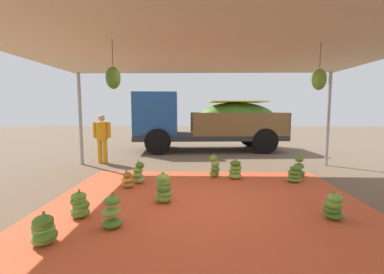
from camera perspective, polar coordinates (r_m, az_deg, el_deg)
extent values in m
plane|color=brown|center=(7.81, 2.43, -6.62)|extent=(40.00, 40.00, 0.00)
cube|color=#D1512D|center=(4.92, 3.12, -14.17)|extent=(5.77, 4.70, 0.01)
cylinder|color=#9EA0A5|center=(8.72, -23.44, 3.63)|extent=(0.10, 0.10, 2.84)
cylinder|color=#9EA0A5|center=(8.86, 27.89, 3.46)|extent=(0.10, 0.10, 2.84)
cube|color=beige|center=(4.77, 3.32, 20.18)|extent=(8.00, 7.00, 0.06)
cylinder|color=#4C422D|center=(5.10, 26.49, 15.91)|extent=(0.01, 0.01, 0.42)
ellipsoid|color=#60932D|center=(5.04, 26.28, 11.34)|extent=(0.24, 0.24, 0.36)
cylinder|color=#4C422D|center=(4.58, -17.18, 17.46)|extent=(0.01, 0.01, 0.42)
ellipsoid|color=#477523|center=(4.52, -17.02, 12.39)|extent=(0.24, 0.24, 0.36)
ellipsoid|color=#75A83D|center=(6.54, 9.53, -8.44)|extent=(0.33, 0.33, 0.15)
ellipsoid|color=#6B9E38|center=(6.54, 9.47, -7.48)|extent=(0.43, 0.43, 0.15)
ellipsoid|color=#75A83D|center=(6.51, 9.71, -6.61)|extent=(0.40, 0.40, 0.15)
ellipsoid|color=#477523|center=(6.46, 9.57, -5.75)|extent=(0.27, 0.27, 0.15)
cylinder|color=olive|center=(6.47, 9.58, -5.19)|extent=(0.04, 0.04, 0.12)
ellipsoid|color=#477523|center=(7.24, 22.66, -7.35)|extent=(0.29, 0.29, 0.16)
ellipsoid|color=#60932D|center=(7.18, 22.64, -5.96)|extent=(0.32, 0.32, 0.16)
ellipsoid|color=#60932D|center=(7.12, 22.59, -4.55)|extent=(0.29, 0.29, 0.16)
cylinder|color=olive|center=(7.15, 22.72, -4.04)|extent=(0.04, 0.04, 0.12)
ellipsoid|color=#75A83D|center=(6.17, -11.55, -9.27)|extent=(0.30, 0.30, 0.16)
ellipsoid|color=#6B9E38|center=(6.13, -11.92, -8.28)|extent=(0.33, 0.33, 0.16)
ellipsoid|color=#6B9E38|center=(6.13, -11.88, -7.21)|extent=(0.31, 0.31, 0.16)
ellipsoid|color=#477523|center=(6.10, -11.45, -6.16)|extent=(0.26, 0.26, 0.16)
cylinder|color=olive|center=(6.07, -11.75, -5.65)|extent=(0.04, 0.04, 0.12)
ellipsoid|color=#996628|center=(5.90, -13.92, -10.21)|extent=(0.33, 0.33, 0.13)
ellipsoid|color=gold|center=(5.88, -14.33, -9.12)|extent=(0.24, 0.24, 0.13)
ellipsoid|color=#996628|center=(5.82, -14.09, -8.13)|extent=(0.28, 0.28, 0.13)
cylinder|color=olive|center=(5.82, -14.29, -7.54)|extent=(0.04, 0.04, 0.12)
ellipsoid|color=#518428|center=(4.60, -23.41, -15.13)|extent=(0.30, 0.30, 0.14)
ellipsoid|color=#6B9E38|center=(4.58, -23.60, -14.39)|extent=(0.36, 0.36, 0.14)
ellipsoid|color=#518428|center=(4.55, -23.29, -13.63)|extent=(0.36, 0.36, 0.14)
ellipsoid|color=#518428|center=(4.56, -23.83, -12.79)|extent=(0.34, 0.34, 0.14)
ellipsoid|color=#60932D|center=(4.55, -23.76, -11.95)|extent=(0.29, 0.29, 0.14)
cylinder|color=olive|center=(4.51, -23.66, -11.30)|extent=(0.04, 0.04, 0.12)
ellipsoid|color=#477523|center=(4.09, -17.23, -17.71)|extent=(0.31, 0.31, 0.12)
ellipsoid|color=#75A83D|center=(4.04, -17.48, -15.48)|extent=(0.37, 0.37, 0.12)
ellipsoid|color=#518428|center=(3.96, -17.27, -13.30)|extent=(0.33, 0.33, 0.12)
cylinder|color=olive|center=(3.96, -17.14, -12.38)|extent=(0.04, 0.04, 0.12)
ellipsoid|color=#60932D|center=(6.62, 21.51, -8.70)|extent=(0.42, 0.42, 0.12)
ellipsoid|color=#60932D|center=(6.60, 21.72, -7.96)|extent=(0.39, 0.39, 0.12)
ellipsoid|color=#518428|center=(6.56, 21.60, -7.26)|extent=(0.33, 0.33, 0.12)
ellipsoid|color=#518428|center=(6.59, 21.92, -6.43)|extent=(0.35, 0.35, 0.12)
cylinder|color=olive|center=(6.56, 21.82, -5.96)|extent=(0.04, 0.04, 0.12)
ellipsoid|color=#6B9E38|center=(4.91, -6.30, -13.10)|extent=(0.35, 0.35, 0.18)
ellipsoid|color=#6B9E38|center=(4.86, -6.08, -12.18)|extent=(0.41, 0.41, 0.18)
ellipsoid|color=#477523|center=(4.82, -6.28, -11.22)|extent=(0.35, 0.35, 0.18)
ellipsoid|color=#60932D|center=(4.83, -6.19, -10.04)|extent=(0.35, 0.35, 0.18)
ellipsoid|color=#75A83D|center=(4.81, -6.47, -9.04)|extent=(0.28, 0.28, 0.18)
cylinder|color=olive|center=(4.77, -6.38, -8.39)|extent=(0.04, 0.04, 0.12)
ellipsoid|color=#477523|center=(4.74, 28.73, -14.79)|extent=(0.28, 0.28, 0.14)
ellipsoid|color=#477523|center=(4.69, 28.50, -13.82)|extent=(0.29, 0.29, 0.14)
ellipsoid|color=#60932D|center=(4.63, 28.79, -12.88)|extent=(0.35, 0.35, 0.14)
ellipsoid|color=#75A83D|center=(4.63, 29.02, -11.72)|extent=(0.30, 0.30, 0.14)
cylinder|color=olive|center=(4.61, 28.79, -11.01)|extent=(0.04, 0.04, 0.12)
ellipsoid|color=#60932D|center=(6.63, 4.98, -8.03)|extent=(0.33, 0.33, 0.18)
ellipsoid|color=#518428|center=(6.56, 5.16, -7.02)|extent=(0.32, 0.32, 0.18)
ellipsoid|color=#75A83D|center=(6.53, 5.15, -5.91)|extent=(0.29, 0.29, 0.18)
ellipsoid|color=#60932D|center=(6.52, 4.69, -4.77)|extent=(0.25, 0.25, 0.18)
cylinder|color=olive|center=(6.52, 4.92, -4.23)|extent=(0.04, 0.04, 0.12)
ellipsoid|color=#60932D|center=(3.98, -29.84, -18.79)|extent=(0.41, 0.41, 0.15)
ellipsoid|color=#477523|center=(3.90, -29.67, -18.34)|extent=(0.29, 0.29, 0.15)
ellipsoid|color=#75A83D|center=(3.93, -29.98, -17.18)|extent=(0.36, 0.36, 0.15)
ellipsoid|color=#518428|center=(3.90, -30.13, -16.47)|extent=(0.37, 0.37, 0.15)
ellipsoid|color=#477523|center=(3.85, -30.06, -15.79)|extent=(0.35, 0.35, 0.15)
cylinder|color=olive|center=(3.83, -29.92, -14.91)|extent=(0.04, 0.04, 0.12)
cube|color=#2D2D2D|center=(11.00, 3.73, 0.20)|extent=(6.25, 2.71, 0.20)
cube|color=#1E4C93|center=(10.92, -7.80, 5.11)|extent=(1.85, 2.22, 1.70)
cube|color=#232D38|center=(11.04, -12.34, 6.80)|extent=(0.15, 1.83, 0.75)
cube|color=brown|center=(10.08, 11.03, 2.71)|extent=(3.78, 0.35, 0.90)
cube|color=brown|center=(12.23, 8.58, 3.30)|extent=(3.78, 0.35, 0.90)
cube|color=brown|center=(11.69, 18.60, 2.94)|extent=(0.24, 2.29, 0.90)
ellipsoid|color=#477523|center=(11.14, 9.71, 4.14)|extent=(3.46, 2.15, 1.33)
cube|color=yellow|center=(11.15, 9.77, 7.66)|extent=(2.39, 1.89, 0.04)
cylinder|color=black|center=(9.94, -7.55, -1.03)|extent=(1.02, 0.35, 1.00)
cylinder|color=black|center=(12.01, -6.71, 0.17)|extent=(1.02, 0.35, 1.00)
cylinder|color=black|center=(10.44, 15.77, -0.87)|extent=(1.02, 0.35, 1.00)
cylinder|color=black|center=(12.43, 12.73, 0.26)|extent=(1.02, 0.35, 1.00)
cylinder|color=orange|center=(8.83, -19.66, -3.01)|extent=(0.14, 0.14, 0.76)
cylinder|color=orange|center=(8.77, -18.62, -3.03)|extent=(0.14, 0.14, 0.76)
cylinder|color=orange|center=(8.72, -19.29, 1.27)|extent=(0.35, 0.35, 0.57)
cylinder|color=orange|center=(8.80, -20.68, 1.47)|extent=(0.11, 0.11, 0.50)
cylinder|color=orange|center=(8.64, -17.88, 1.49)|extent=(0.11, 0.11, 0.50)
sphere|color=tan|center=(8.70, -19.38, 3.94)|extent=(0.20, 0.20, 0.20)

